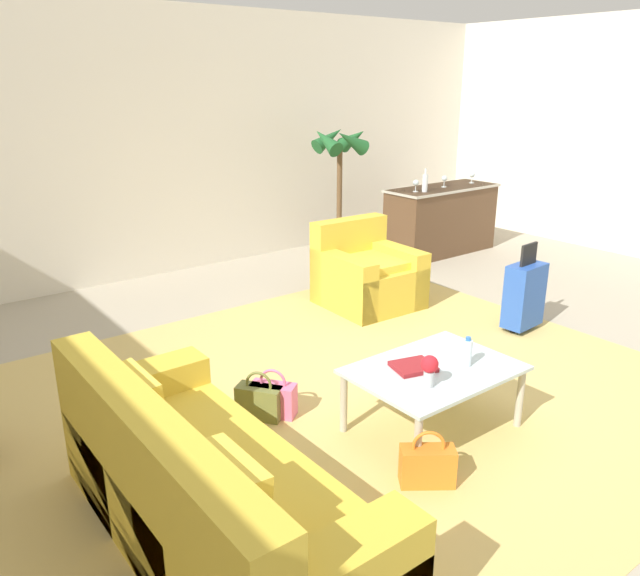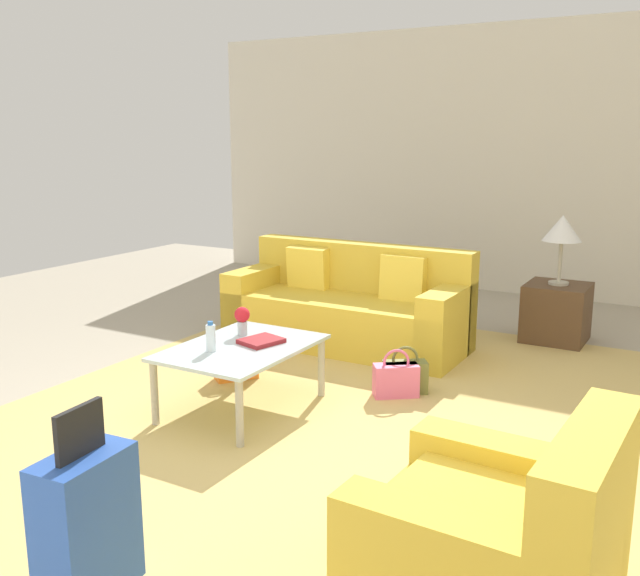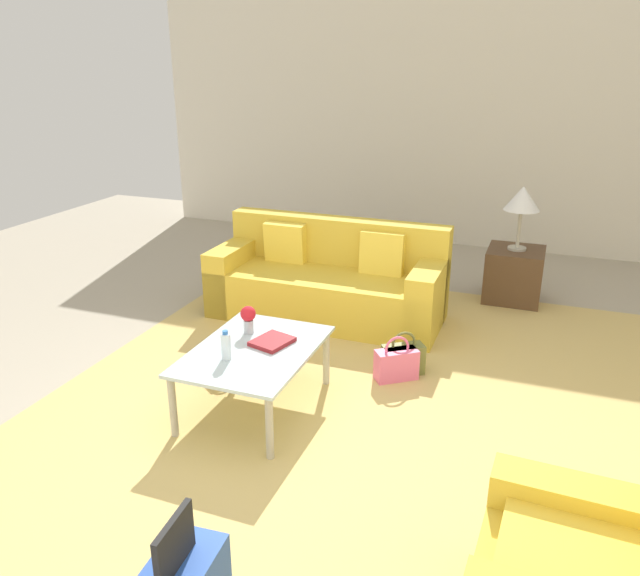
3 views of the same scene
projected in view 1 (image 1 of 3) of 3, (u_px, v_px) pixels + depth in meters
ground_plane at (418, 385)px, 4.89m from camera, size 12.00×12.00×0.00m
wall_back at (178, 143)px, 7.44m from camera, size 10.24×0.12×3.10m
area_rug at (343, 397)px, 4.69m from camera, size 5.20×4.40×0.01m
couch at (199, 500)px, 3.07m from camera, size 0.86×2.14×0.89m
armchair at (365, 277)px, 6.57m from camera, size 0.92×0.93×0.87m
coffee_table at (434, 375)px, 4.15m from camera, size 1.09×0.78×0.46m
water_bottle at (467, 352)px, 4.14m from camera, size 0.06×0.06×0.20m
coffee_table_book at (413, 367)px, 4.12m from camera, size 0.32×0.29×0.03m
flower_vase at (429, 368)px, 3.85m from camera, size 0.11×0.11×0.21m
bar_console at (441, 219)px, 8.48m from camera, size 1.65×0.64×0.90m
wine_glass_leftmost at (416, 183)px, 7.95m from camera, size 0.08×0.08×0.15m
wine_glass_left_of_centre at (444, 179)px, 8.29m from camera, size 0.08×0.08×0.15m
wine_glass_right_of_centre at (472, 175)px, 8.62m from camera, size 0.08×0.08×0.15m
wine_bottle_clear at (425, 183)px, 7.94m from camera, size 0.07×0.07×0.30m
suitcase_blue at (524, 294)px, 5.85m from camera, size 0.41×0.25×0.85m
handbag_pink at (273, 398)px, 4.42m from camera, size 0.30×0.34×0.36m
handbag_orange at (427, 465)px, 3.65m from camera, size 0.34×0.30×0.36m
handbag_olive at (259, 401)px, 4.38m from camera, size 0.30×0.34×0.36m
potted_palm at (339, 197)px, 8.07m from camera, size 0.64×0.64×1.75m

